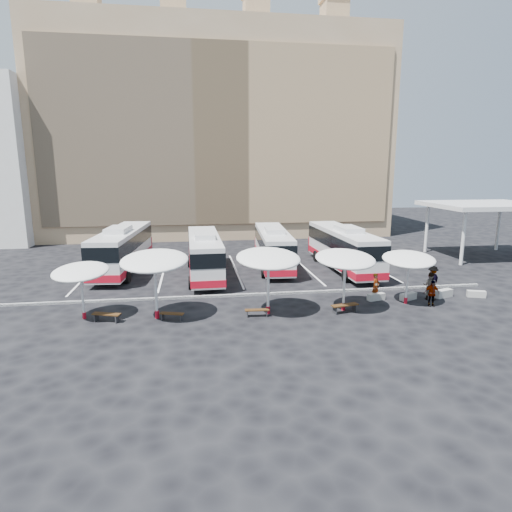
{
  "coord_description": "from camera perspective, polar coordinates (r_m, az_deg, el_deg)",
  "views": [
    {
      "loc": [
        -3.43,
        -26.97,
        8.48
      ],
      "look_at": [
        1.0,
        3.0,
        2.2
      ],
      "focal_mm": 30.0,
      "sensor_mm": 36.0,
      "label": 1
    }
  ],
  "objects": [
    {
      "name": "passenger_1",
      "position": [
        30.1,
        22.21,
        -3.73
      ],
      "size": [
        1.13,
        1.12,
        1.84
      ],
      "primitive_type": "imported",
      "rotation": [
        0.0,
        0.0,
        2.37
      ],
      "color": "black",
      "rests_on": "ground"
    },
    {
      "name": "wood_bench_3",
      "position": [
        26.1,
        11.77,
        -6.59
      ],
      "size": [
        1.73,
        0.78,
        0.51
      ],
      "rotation": [
        0.0,
        0.0,
        0.21
      ],
      "color": "#311C0A",
      "rests_on": "ground"
    },
    {
      "name": "sunshade_1",
      "position": [
        24.53,
        -13.39,
        -0.65
      ],
      "size": [
        4.23,
        4.27,
        3.96
      ],
      "rotation": [
        0.0,
        0.0,
        -0.12
      ],
      "color": "silver",
      "rests_on": "ground"
    },
    {
      "name": "conc_bench_0",
      "position": [
        29.05,
        15.72,
        -5.26
      ],
      "size": [
        1.24,
        0.67,
        0.44
      ],
      "primitive_type": "cube",
      "rotation": [
        0.0,
        0.0,
        0.25
      ],
      "color": "#969691",
      "rests_on": "ground"
    },
    {
      "name": "wood_bench_2",
      "position": [
        24.95,
        0.13,
        -7.36
      ],
      "size": [
        1.42,
        0.46,
        0.43
      ],
      "rotation": [
        0.0,
        0.0,
        -0.07
      ],
      "color": "#311C0A",
      "rests_on": "ground"
    },
    {
      "name": "bus_0",
      "position": [
        37.13,
        -17.35,
        1.05
      ],
      "size": [
        3.67,
        12.25,
        3.83
      ],
      "rotation": [
        0.0,
        0.0,
        -0.09
      ],
      "color": "silver",
      "rests_on": "ground"
    },
    {
      "name": "sunshade_2",
      "position": [
        24.67,
        1.66,
        -0.35
      ],
      "size": [
        4.1,
        4.15,
        3.92
      ],
      "rotation": [
        0.0,
        0.0,
        0.1
      ],
      "color": "silver",
      "rests_on": "ground"
    },
    {
      "name": "sandstone_building",
      "position": [
        59.09,
        -5.25,
        15.69
      ],
      "size": [
        42.0,
        18.25,
        29.6
      ],
      "color": "tan",
      "rests_on": "ground"
    },
    {
      "name": "bus_2",
      "position": [
        36.9,
        2.29,
        1.3
      ],
      "size": [
        3.23,
        11.36,
        3.56
      ],
      "rotation": [
        0.0,
        0.0,
        -0.08
      ],
      "color": "silver",
      "rests_on": "ground"
    },
    {
      "name": "curb_divider",
      "position": [
        28.94,
        -1.24,
        -5.18
      ],
      "size": [
        34.0,
        0.25,
        0.15
      ],
      "primitive_type": "cube",
      "color": "black",
      "rests_on": "ground"
    },
    {
      "name": "ground",
      "position": [
        28.48,
        -1.11,
        -5.61
      ],
      "size": [
        120.0,
        120.0,
        0.0
      ],
      "primitive_type": "plane",
      "color": "black",
      "rests_on": "ground"
    },
    {
      "name": "bay_lines",
      "position": [
        36.15,
        -2.73,
        -1.86
      ],
      "size": [
        24.15,
        12.0,
        0.01
      ],
      "color": "white",
      "rests_on": "ground"
    },
    {
      "name": "conc_bench_2",
      "position": [
        31.23,
        23.72,
        -4.59
      ],
      "size": [
        1.41,
        0.86,
        0.5
      ],
      "primitive_type": "cube",
      "rotation": [
        0.0,
        0.0,
        0.33
      ],
      "color": "#969691",
      "rests_on": "ground"
    },
    {
      "name": "passenger_2",
      "position": [
        28.79,
        22.39,
        -4.62
      ],
      "size": [
        1.01,
        0.53,
        1.65
      ],
      "primitive_type": "imported",
      "rotation": [
        0.0,
        0.0,
        -0.14
      ],
      "color": "black",
      "rests_on": "ground"
    },
    {
      "name": "sunshade_3",
      "position": [
        25.85,
        11.82,
        -0.42
      ],
      "size": [
        3.8,
        3.85,
        3.72
      ],
      "rotation": [
        0.0,
        0.0,
        0.07
      ],
      "color": "silver",
      "rests_on": "ground"
    },
    {
      "name": "wood_bench_0",
      "position": [
        25.53,
        -19.31,
        -7.49
      ],
      "size": [
        1.65,
        0.9,
        0.49
      ],
      "rotation": [
        0.0,
        0.0,
        -0.32
      ],
      "color": "#311C0A",
      "rests_on": "ground"
    },
    {
      "name": "wood_bench_1",
      "position": [
        24.85,
        -11.16,
        -7.68
      ],
      "size": [
        1.42,
        0.76,
        0.42
      ],
      "rotation": [
        0.0,
        0.0,
        -0.3
      ],
      "color": "#311C0A",
      "rests_on": "ground"
    },
    {
      "name": "conc_bench_3",
      "position": [
        32.18,
        27.3,
        -4.51
      ],
      "size": [
        1.2,
        0.73,
        0.43
      ],
      "primitive_type": "cube",
      "rotation": [
        0.0,
        0.0,
        -0.33
      ],
      "color": "#969691",
      "rests_on": "ground"
    },
    {
      "name": "bus_3",
      "position": [
        36.66,
        11.55,
        1.19
      ],
      "size": [
        2.97,
        12.0,
        3.8
      ],
      "rotation": [
        0.0,
        0.0,
        0.02
      ],
      "color": "silver",
      "rests_on": "ground"
    },
    {
      "name": "sunshade_4",
      "position": [
        28.29,
        19.69,
        -0.43
      ],
      "size": [
        3.93,
        3.96,
        3.38
      ],
      "rotation": [
        0.0,
        0.0,
        -0.25
      ],
      "color": "silver",
      "rests_on": "ground"
    },
    {
      "name": "conc_bench_1",
      "position": [
        29.73,
        19.63,
        -5.11
      ],
      "size": [
        1.28,
        0.83,
        0.45
      ],
      "primitive_type": "cube",
      "rotation": [
        0.0,
        0.0,
        0.39
      ],
      "color": "#969691",
      "rests_on": "ground"
    },
    {
      "name": "bus_1",
      "position": [
        34.11,
        -6.89,
        0.4
      ],
      "size": [
        2.78,
        11.37,
        3.6
      ],
      "rotation": [
        0.0,
        0.0,
        0.01
      ],
      "color": "silver",
      "rests_on": "ground"
    },
    {
      "name": "service_canopy",
      "position": [
        46.18,
        28.23,
        5.84
      ],
      "size": [
        10.0,
        8.0,
        5.2
      ],
      "color": "silver",
      "rests_on": "ground"
    },
    {
      "name": "sunshade_0",
      "position": [
        25.88,
        -22.36,
        -1.97
      ],
      "size": [
        3.65,
        3.68,
        3.25
      ],
      "rotation": [
        0.0,
        0.0,
        -0.2
      ],
      "color": "silver",
      "rests_on": "ground"
    },
    {
      "name": "passenger_3",
      "position": [
        31.83,
        22.45,
        -2.9
      ],
      "size": [
        1.4,
        1.19,
        1.88
      ],
      "primitive_type": "imported",
      "rotation": [
        0.0,
        0.0,
        3.64
      ],
      "color": "black",
      "rests_on": "ground"
    },
    {
      "name": "passenger_0",
      "position": [
        29.12,
        15.69,
        -3.91
      ],
      "size": [
        0.75,
        0.7,
        1.72
      ],
      "primitive_type": "imported",
      "rotation": [
        0.0,
        0.0,
        0.63
      ],
      "color": "black",
      "rests_on": "ground"
    }
  ]
}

